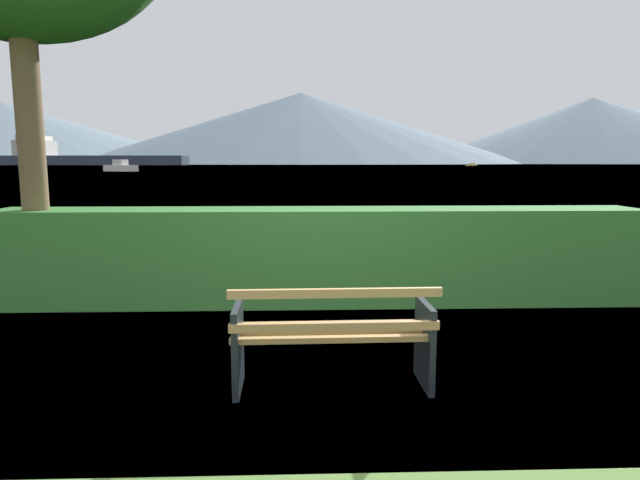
% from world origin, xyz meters
% --- Properties ---
extents(ground_plane, '(1400.00, 1400.00, 0.00)m').
position_xyz_m(ground_plane, '(0.00, 0.00, 0.00)').
color(ground_plane, '#567A38').
extents(water_surface, '(620.00, 620.00, 0.00)m').
position_xyz_m(water_surface, '(0.00, 308.75, 0.00)').
color(water_surface, slate).
rests_on(water_surface, ground_plane).
extents(park_bench, '(1.57, 0.60, 0.87)m').
position_xyz_m(park_bench, '(0.00, -0.06, 0.42)').
color(park_bench, tan).
rests_on(park_bench, ground_plane).
extents(hedge_row, '(8.05, 0.84, 1.19)m').
position_xyz_m(hedge_row, '(0.00, 2.68, 0.60)').
color(hedge_row, '#387A33').
rests_on(hedge_row, ground_plane).
extents(cargo_ship_large, '(99.46, 21.30, 15.50)m').
position_xyz_m(cargo_ship_large, '(-118.69, 296.45, 4.33)').
color(cargo_ship_large, '#2D384C').
rests_on(cargo_ship_large, water_surface).
extents(fishing_boat_near, '(7.08, 8.95, 1.37)m').
position_xyz_m(fishing_boat_near, '(73.85, 233.90, 0.48)').
color(fishing_boat_near, gold).
rests_on(fishing_boat_near, water_surface).
extents(sailboat_mid, '(7.07, 5.76, 2.19)m').
position_xyz_m(sailboat_mid, '(-33.77, 99.70, 0.78)').
color(sailboat_mid, silver).
rests_on(sailboat_mid, water_surface).
extents(distant_hills, '(993.23, 455.15, 67.95)m').
position_xyz_m(distant_hills, '(-25.67, 557.50, 32.64)').
color(distant_hills, slate).
rests_on(distant_hills, ground_plane).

